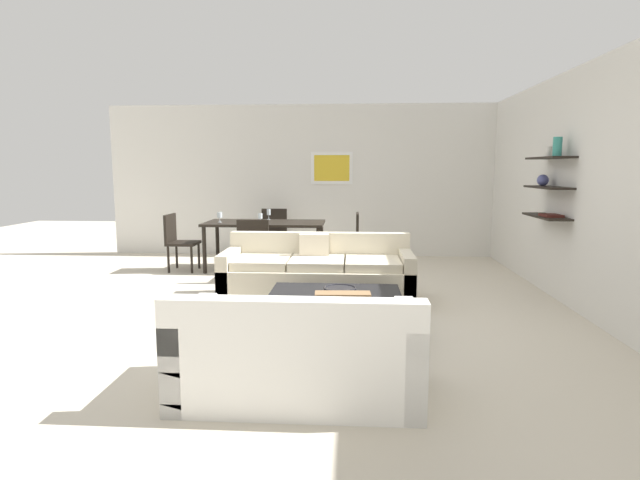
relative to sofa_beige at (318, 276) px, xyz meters
The scene contains 15 objects.
ground_plane 0.46m from the sofa_beige, 108.40° to the right, with size 18.00×18.00×0.00m, color beige.
back_wall_unit 3.37m from the sofa_beige, 86.65° to the left, with size 8.40×0.09×2.70m.
right_wall_shelf_unit 3.11m from the sofa_beige, ahead, with size 0.34×8.20×2.70m.
sofa_beige is the anchor object (origin of this frame).
loveseat_white 2.58m from the sofa_beige, 88.86° to the right, with size 1.67×0.90×0.78m.
coffee_table 1.24m from the sofa_beige, 78.20° to the right, with size 1.27×0.93×0.38m.
decorative_bowl 1.22m from the sofa_beige, 75.71° to the right, with size 0.32×0.32×0.06m.
dining_table 2.07m from the sofa_beige, 117.81° to the left, with size 1.84×0.86×0.75m.
dining_chair_right_far 2.04m from the sofa_beige, 79.30° to the left, with size 0.44×0.44×0.88m.
dining_chair_foot 1.37m from the sofa_beige, 134.56° to the left, with size 0.44×0.44×0.88m.
dining_chair_head 2.81m from the sofa_beige, 109.81° to the left, with size 0.44×0.44×0.88m.
dining_chair_left_near 2.80m from the sofa_beige, 144.77° to the left, with size 0.44×0.44×0.88m.
wine_glass_head 2.44m from the sofa_beige, 113.63° to the left, with size 0.06×0.06×0.17m.
wine_glass_left_near 2.42m from the sofa_beige, 133.92° to the left, with size 0.08×0.08×0.16m.
wine_glass_foot 1.81m from the sofa_beige, 123.58° to the left, with size 0.06×0.06×0.17m.
Camera 1 is at (0.53, -5.58, 1.58)m, focal length 28.24 mm.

